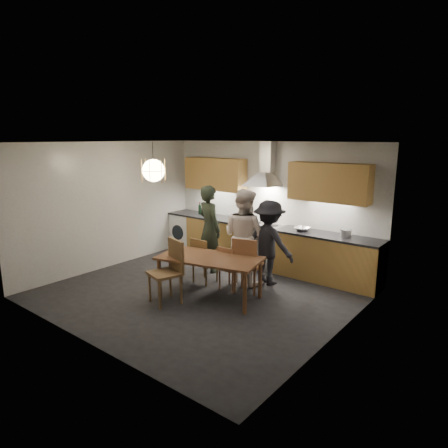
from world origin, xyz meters
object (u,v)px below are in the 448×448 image
Objects in this scene: person_mid at (244,236)px; dining_table at (210,262)px; chair_front at (170,267)px; chair_back_left at (202,258)px; mixing_bowl at (302,229)px; person_right at (269,243)px; wine_bottles at (206,209)px; stock_pot at (346,234)px; person_left at (210,229)px.

dining_table is at bearing 92.44° from person_mid.
chair_front is (-0.41, -0.52, -0.04)m from dining_table.
chair_back_left is 0.98m from chair_front.
mixing_bowl is (1.07, 2.53, 0.33)m from chair_front.
dining_table is at bearing 76.91° from person_right.
person_mid is 1.13× the size of person_right.
chair_front is 0.59× the size of person_mid.
chair_back_left is 0.87m from person_mid.
chair_front reaches higher than dining_table.
wine_bottles is at bearing 179.07° from mixing_bowl.
person_right is at bearing -149.92° from person_mid.
stock_pot is at bearing 39.52° from dining_table.
person_left reaches higher than wine_bottles.
person_mid reaches higher than person_right.
person_mid is 8.99× the size of stock_pot.
mixing_bowl is at bearing -177.52° from stock_pot.
stock_pot is at bearing -139.21° from person_left.
person_left is 0.93m from person_mid.
dining_table is 1.19× the size of person_right.
chair_back_left is at bearing 127.83° from dining_table.
person_mid is (0.40, 1.52, 0.28)m from chair_front.
chair_front is 3.57× the size of mixing_bowl.
person_right is (0.41, 1.21, 0.15)m from dining_table.
dining_table is 6.34× the size of mixing_bowl.
person_left reaches higher than mixing_bowl.
mixing_bowl is 0.62× the size of wine_bottles.
mixing_bowl is at bearing -127.88° from chair_back_left.
person_right is at bearing -141.24° from chair_back_left.
person_right is 7.98× the size of stock_pot.
chair_back_left reaches higher than dining_table.
mixing_bowl is (1.22, 1.56, 0.44)m from chair_back_left.
person_mid is at bearing 33.41° from person_right.
chair_back_left is at bearing -51.36° from wine_bottles.
chair_back_left is at bearing 139.45° from person_left.
person_left is 1.12× the size of person_right.
person_right is (1.34, 0.12, -0.09)m from person_left.
person_right is (0.96, 0.77, 0.29)m from chair_back_left.
person_left reaches higher than person_right.
chair_front is 1.92m from person_right.
person_left is at bearing -150.35° from mixing_bowl.
person_right reaches higher than stock_pot.
person_mid is 6.03× the size of mixing_bowl.
person_right is 5.35× the size of mixing_bowl.
dining_table is 1.28m from person_right.
mixing_bowl is at bearing -102.67° from person_right.
chair_back_left is 0.84m from person_left.
stock_pot is (1.12, 0.83, 0.18)m from person_right.
person_right is at bearing 81.91° from chair_front.
dining_table is 1.05× the size of person_mid.
stock_pot reaches higher than mixing_bowl.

